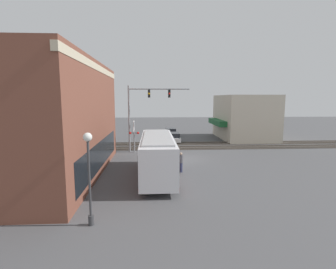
{
  "coord_description": "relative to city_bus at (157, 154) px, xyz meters",
  "views": [
    {
      "loc": [
        -26.76,
        3.14,
        6.33
      ],
      "look_at": [
        3.57,
        1.38,
        2.1
      ],
      "focal_mm": 28.0,
      "sensor_mm": 36.0,
      "label": 1
    }
  ],
  "objects": [
    {
      "name": "brick_building",
      "position": [
        1.02,
        10.23,
        2.81
      ],
      "size": [
        17.84,
        11.13,
        9.29
      ],
      "color": "brown",
      "rests_on": "ground"
    },
    {
      "name": "rail_track_far",
      "position": [
        15.32,
        -2.8,
        -1.81
      ],
      "size": [
        2.6,
        60.0,
        0.15
      ],
      "color": "#332D28",
      "rests_on": "ground"
    },
    {
      "name": "parked_car_silver",
      "position": [
        22.7,
        -2.6,
        -1.19
      ],
      "size": [
        4.67,
        1.82,
        1.38
      ],
      "color": "#B7B7BC",
      "rests_on": "ground"
    },
    {
      "name": "pedestrian_near_bus",
      "position": [
        1.19,
        -2.04,
        -0.96
      ],
      "size": [
        0.34,
        0.34,
        1.73
      ],
      "color": "#2D3351",
      "rests_on": "ground"
    },
    {
      "name": "streetlamp",
      "position": [
        -8.03,
        3.48,
        0.97
      ],
      "size": [
        0.44,
        0.44,
        4.7
      ],
      "color": "#38383A",
      "rests_on": "ground"
    },
    {
      "name": "shop_building",
      "position": [
        19.73,
        -13.98,
        1.55
      ],
      "size": [
        10.66,
        8.61,
        6.79
      ],
      "color": "beige",
      "rests_on": "ground"
    },
    {
      "name": "ground_plane",
      "position": [
        6.12,
        -2.8,
        -1.84
      ],
      "size": [
        120.0,
        120.0,
        0.0
      ],
      "primitive_type": "plane",
      "color": "#4C4C4F"
    },
    {
      "name": "city_bus",
      "position": [
        0.0,
        0.0,
        0.0
      ],
      "size": [
        10.06,
        2.59,
        3.35
      ],
      "color": "silver",
      "rests_on": "ground"
    },
    {
      "name": "parked_car_white",
      "position": [
        16.73,
        -2.6,
        -1.19
      ],
      "size": [
        4.47,
        1.82,
        1.39
      ],
      "color": "silver",
      "rests_on": "ground"
    },
    {
      "name": "crossing_signal",
      "position": [
        9.78,
        2.54,
        0.46
      ],
      "size": [
        1.41,
        1.18,
        3.81
      ],
      "color": "gray",
      "rests_on": "ground"
    },
    {
      "name": "traffic_signal_gantry",
      "position": [
        10.25,
        1.27,
        3.75
      ],
      "size": [
        0.42,
        7.18,
        7.79
      ],
      "color": "gray",
      "rests_on": "ground"
    },
    {
      "name": "rail_track_near",
      "position": [
        12.12,
        -2.8,
        -1.81
      ],
      "size": [
        2.6,
        60.0,
        0.15
      ],
      "color": "#332D28",
      "rests_on": "ground"
    }
  ]
}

